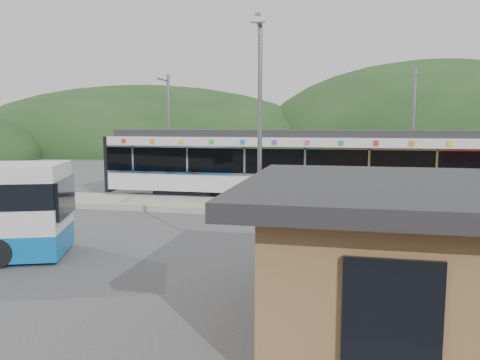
# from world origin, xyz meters

# --- Properties ---
(ground) EXTENTS (120.00, 120.00, 0.00)m
(ground) POSITION_xyz_m (0.00, 0.00, 0.00)
(ground) COLOR #4C4C4F
(ground) RESTS_ON ground
(hills) EXTENTS (146.00, 149.00, 26.00)m
(hills) POSITION_xyz_m (6.19, 5.29, 0.00)
(hills) COLOR #1E3D19
(hills) RESTS_ON ground
(platform) EXTENTS (26.00, 3.20, 0.30)m
(platform) POSITION_xyz_m (0.00, 3.30, 0.15)
(platform) COLOR #9E9E99
(platform) RESTS_ON ground
(yellow_line) EXTENTS (26.00, 0.10, 0.01)m
(yellow_line) POSITION_xyz_m (0.00, 2.00, 0.30)
(yellow_line) COLOR yellow
(yellow_line) RESTS_ON platform
(train) EXTENTS (20.44, 3.01, 3.74)m
(train) POSITION_xyz_m (1.04, 6.00, 2.06)
(train) COLOR black
(train) RESTS_ON ground
(catenary_mast_west) EXTENTS (0.18, 1.80, 7.00)m
(catenary_mast_west) POSITION_xyz_m (-7.00, 8.56, 3.65)
(catenary_mast_west) COLOR slate
(catenary_mast_west) RESTS_ON ground
(catenary_mast_east) EXTENTS (0.18, 1.80, 7.00)m
(catenary_mast_east) POSITION_xyz_m (7.00, 8.56, 3.65)
(catenary_mast_east) COLOR slate
(catenary_mast_east) RESTS_ON ground
(lamp_post) EXTENTS (0.37, 1.18, 6.76)m
(lamp_post) POSITION_xyz_m (1.09, -6.04, 4.01)
(lamp_post) COLOR slate
(lamp_post) RESTS_ON ground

